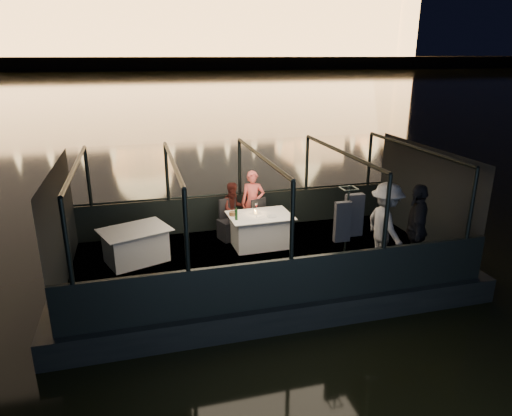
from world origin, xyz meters
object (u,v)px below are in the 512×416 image
object	(u,v)px
passenger_stripe	(385,229)
dining_table_central	(260,230)
wine_bottle	(236,214)
dining_table_aft	(136,245)
passenger_dark	(415,233)
coat_stand	(345,241)
chair_port_right	(261,220)
chair_port_left	(229,222)
person_woman_coral	(253,205)
person_man_maroon	(234,206)

from	to	relation	value
passenger_stripe	dining_table_central	bearing A→B (deg)	52.18
passenger_stripe	wine_bottle	xyz separation A→B (m)	(-2.82, 1.56, 0.06)
dining_table_aft	passenger_dark	xyz separation A→B (m)	(5.52, -1.97, 0.47)
coat_stand	wine_bottle	xyz separation A→B (m)	(-1.69, 2.04, 0.02)
chair_port_right	coat_stand	bearing A→B (deg)	-95.21
dining_table_central	chair_port_left	size ratio (longest dim) A/B	1.50
dining_table_central	chair_port_right	xyz separation A→B (m)	(0.14, 0.46, 0.06)
dining_table_central	chair_port_right	distance (m)	0.49
dining_table_aft	coat_stand	xyz separation A→B (m)	(3.91, -2.08, 0.51)
chair_port_left	passenger_stripe	bearing A→B (deg)	-57.92
coat_stand	dining_table_central	bearing A→B (deg)	116.23
coat_stand	passenger_dark	size ratio (longest dim) A/B	1.06
person_woman_coral	person_man_maroon	xyz separation A→B (m)	(-0.49, -0.00, 0.00)
chair_port_right	passenger_dark	size ratio (longest dim) A/B	0.50
passenger_dark	dining_table_central	bearing A→B (deg)	-96.34
dining_table_aft	wine_bottle	bearing A→B (deg)	-1.07
coat_stand	person_woman_coral	bearing A→B (deg)	108.91
passenger_dark	wine_bottle	distance (m)	3.82
passenger_dark	person_woman_coral	bearing A→B (deg)	-106.35
passenger_dark	wine_bottle	bearing A→B (deg)	-88.69
person_woman_coral	passenger_dark	bearing A→B (deg)	-31.37
dining_table_aft	person_man_maroon	bearing A→B (deg)	22.16
coat_stand	passenger_dark	world-z (taller)	coat_stand
person_man_maroon	wine_bottle	distance (m)	1.04
chair_port_left	passenger_stripe	size ratio (longest dim) A/B	0.52
chair_port_left	chair_port_right	world-z (taller)	chair_port_left
dining_table_central	wine_bottle	world-z (taller)	wine_bottle
chair_port_left	passenger_dark	world-z (taller)	passenger_dark
dining_table_aft	passenger_stripe	distance (m)	5.31
coat_stand	person_man_maroon	size ratio (longest dim) A/B	1.49
dining_table_aft	wine_bottle	size ratio (longest dim) A/B	4.70
chair_port_left	person_man_maroon	distance (m)	0.43
person_woman_coral	person_man_maroon	size ratio (longest dim) A/B	1.19
dining_table_central	person_man_maroon	bearing A→B (deg)	117.87
person_man_maroon	passenger_dark	size ratio (longest dim) A/B	0.71
person_woman_coral	wine_bottle	distance (m)	1.21
chair_port_left	coat_stand	xyz separation A→B (m)	(1.71, -2.80, 0.45)
dining_table_aft	wine_bottle	xyz separation A→B (m)	(2.22, -0.04, 0.53)
dining_table_central	passenger_stripe	xyz separation A→B (m)	(2.22, -1.74, 0.47)
dining_table_aft	person_woman_coral	world-z (taller)	person_woman_coral
passenger_stripe	chair_port_right	bearing A→B (deg)	43.56
chair_port_left	passenger_dark	bearing A→B (deg)	-57.71
coat_stand	wine_bottle	distance (m)	2.65
dining_table_central	coat_stand	bearing A→B (deg)	-63.77
chair_port_left	coat_stand	world-z (taller)	coat_stand
chair_port_right	wine_bottle	bearing A→B (deg)	-163.92
dining_table_central	wine_bottle	xyz separation A→B (m)	(-0.60, -0.18, 0.53)
coat_stand	person_man_maroon	world-z (taller)	coat_stand
coat_stand	chair_port_left	bearing A→B (deg)	121.37
dining_table_aft	chair_port_right	distance (m)	3.03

